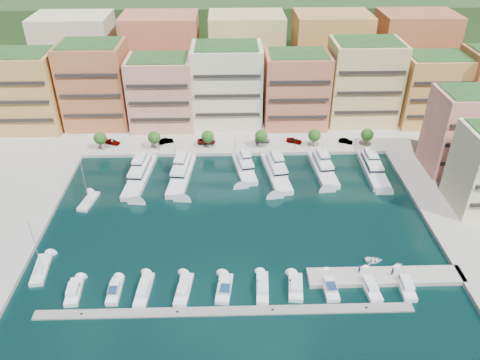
% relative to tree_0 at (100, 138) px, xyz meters
% --- Properties ---
extents(ground, '(400.00, 400.00, 0.00)m').
position_rel_tree_0_xyz_m(ground, '(40.00, -33.50, -4.74)').
color(ground, black).
rests_on(ground, ground).
extents(north_quay, '(220.00, 64.00, 2.00)m').
position_rel_tree_0_xyz_m(north_quay, '(40.00, 28.50, -4.74)').
color(north_quay, '#9E998E').
rests_on(north_quay, ground).
extents(hillside, '(240.00, 40.00, 58.00)m').
position_rel_tree_0_xyz_m(hillside, '(40.00, 76.50, -4.74)').
color(hillside, '#213817').
rests_on(hillside, ground).
extents(south_pontoon, '(72.00, 2.20, 0.35)m').
position_rel_tree_0_xyz_m(south_pontoon, '(37.00, -63.50, -4.74)').
color(south_pontoon, gray).
rests_on(south_pontoon, ground).
extents(finger_pier, '(32.00, 5.00, 2.00)m').
position_rel_tree_0_xyz_m(finger_pier, '(70.00, -55.50, -4.74)').
color(finger_pier, '#9E998E').
rests_on(finger_pier, ground).
extents(apartment_0, '(22.00, 16.50, 24.80)m').
position_rel_tree_0_xyz_m(apartment_0, '(-26.00, 16.49, 8.57)').
color(apartment_0, '#C88849').
rests_on(apartment_0, north_quay).
extents(apartment_1, '(20.00, 16.50, 26.80)m').
position_rel_tree_0_xyz_m(apartment_1, '(-4.00, 18.49, 9.57)').
color(apartment_1, '#B5653C').
rests_on(apartment_1, north_quay).
extents(apartment_2, '(20.00, 15.50, 22.80)m').
position_rel_tree_0_xyz_m(apartment_2, '(17.00, 16.49, 7.57)').
color(apartment_2, '#EB9F83').
rests_on(apartment_2, north_quay).
extents(apartment_3, '(22.00, 16.50, 25.80)m').
position_rel_tree_0_xyz_m(apartment_3, '(38.00, 18.49, 9.07)').
color(apartment_3, beige).
rests_on(apartment_3, north_quay).
extents(apartment_4, '(20.00, 15.50, 23.80)m').
position_rel_tree_0_xyz_m(apartment_4, '(60.00, 16.49, 8.07)').
color(apartment_4, '#C96E4B').
rests_on(apartment_4, north_quay).
extents(apartment_5, '(22.00, 16.50, 26.80)m').
position_rel_tree_0_xyz_m(apartment_5, '(82.00, 18.49, 9.57)').
color(apartment_5, '#F1D87F').
rests_on(apartment_5, north_quay).
extents(apartment_6, '(20.00, 15.50, 22.80)m').
position_rel_tree_0_xyz_m(apartment_6, '(104.00, 16.49, 7.57)').
color(apartment_6, '#C88849').
rests_on(apartment_6, north_quay).
extents(apartment_east_a, '(18.00, 14.50, 22.80)m').
position_rel_tree_0_xyz_m(apartment_east_a, '(102.00, -13.51, 7.57)').
color(apartment_east_a, '#EB9F83').
rests_on(apartment_east_a, east_quay).
extents(backblock_0, '(26.00, 18.00, 30.00)m').
position_rel_tree_0_xyz_m(backblock_0, '(-15.00, 40.50, 11.26)').
color(backblock_0, beige).
rests_on(backblock_0, north_quay).
extents(backblock_1, '(26.00, 18.00, 30.00)m').
position_rel_tree_0_xyz_m(backblock_1, '(15.00, 40.50, 11.26)').
color(backblock_1, '#C96E4B').
rests_on(backblock_1, north_quay).
extents(backblock_2, '(26.00, 18.00, 30.00)m').
position_rel_tree_0_xyz_m(backblock_2, '(45.00, 40.50, 11.26)').
color(backblock_2, '#F1D87F').
rests_on(backblock_2, north_quay).
extents(backblock_3, '(26.00, 18.00, 30.00)m').
position_rel_tree_0_xyz_m(backblock_3, '(75.00, 40.50, 11.26)').
color(backblock_3, '#C88849').
rests_on(backblock_3, north_quay).
extents(backblock_4, '(26.00, 18.00, 30.00)m').
position_rel_tree_0_xyz_m(backblock_4, '(105.00, 40.50, 11.26)').
color(backblock_4, '#B5653C').
rests_on(backblock_4, north_quay).
extents(tree_0, '(3.80, 3.80, 5.65)m').
position_rel_tree_0_xyz_m(tree_0, '(0.00, 0.00, 0.00)').
color(tree_0, '#473323').
rests_on(tree_0, north_quay).
extents(tree_1, '(3.80, 3.80, 5.65)m').
position_rel_tree_0_xyz_m(tree_1, '(16.00, 0.00, 0.00)').
color(tree_1, '#473323').
rests_on(tree_1, north_quay).
extents(tree_2, '(3.80, 3.80, 5.65)m').
position_rel_tree_0_xyz_m(tree_2, '(32.00, 0.00, 0.00)').
color(tree_2, '#473323').
rests_on(tree_2, north_quay).
extents(tree_3, '(3.80, 3.80, 5.65)m').
position_rel_tree_0_xyz_m(tree_3, '(48.00, 0.00, 0.00)').
color(tree_3, '#473323').
rests_on(tree_3, north_quay).
extents(tree_4, '(3.80, 3.80, 5.65)m').
position_rel_tree_0_xyz_m(tree_4, '(64.00, 0.00, 0.00)').
color(tree_4, '#473323').
rests_on(tree_4, north_quay).
extents(tree_5, '(3.80, 3.80, 5.65)m').
position_rel_tree_0_xyz_m(tree_5, '(80.00, 0.00, 0.00)').
color(tree_5, '#473323').
rests_on(tree_5, north_quay).
extents(lamppost_0, '(0.30, 0.30, 4.20)m').
position_rel_tree_0_xyz_m(lamppost_0, '(4.00, -2.30, -0.92)').
color(lamppost_0, black).
rests_on(lamppost_0, north_quay).
extents(lamppost_1, '(0.30, 0.30, 4.20)m').
position_rel_tree_0_xyz_m(lamppost_1, '(22.00, -2.30, -0.92)').
color(lamppost_1, black).
rests_on(lamppost_1, north_quay).
extents(lamppost_2, '(0.30, 0.30, 4.20)m').
position_rel_tree_0_xyz_m(lamppost_2, '(40.00, -2.30, -0.92)').
color(lamppost_2, black).
rests_on(lamppost_2, north_quay).
extents(lamppost_3, '(0.30, 0.30, 4.20)m').
position_rel_tree_0_xyz_m(lamppost_3, '(58.00, -2.30, -0.92)').
color(lamppost_3, black).
rests_on(lamppost_3, north_quay).
extents(lamppost_4, '(0.30, 0.30, 4.20)m').
position_rel_tree_0_xyz_m(lamppost_4, '(76.00, -2.30, -0.92)').
color(lamppost_4, black).
rests_on(lamppost_4, north_quay).
extents(yacht_1, '(6.94, 22.74, 7.30)m').
position_rel_tree_0_xyz_m(yacht_1, '(13.73, -14.81, -3.65)').
color(yacht_1, silver).
rests_on(yacht_1, ground).
extents(yacht_2, '(6.99, 21.91, 7.30)m').
position_rel_tree_0_xyz_m(yacht_2, '(25.11, -14.36, -3.53)').
color(yacht_2, silver).
rests_on(yacht_2, ground).
extents(yacht_3, '(6.90, 16.46, 7.30)m').
position_rel_tree_0_xyz_m(yacht_3, '(42.48, -11.81, -3.53)').
color(yacht_3, silver).
rests_on(yacht_3, ground).
extents(yacht_4, '(7.50, 21.31, 7.30)m').
position_rel_tree_0_xyz_m(yacht_4, '(51.21, -14.11, -3.65)').
color(yacht_4, silver).
rests_on(yacht_4, ground).
extents(yacht_5, '(6.05, 18.51, 7.30)m').
position_rel_tree_0_xyz_m(yacht_5, '(64.58, -12.84, -3.53)').
color(yacht_5, silver).
rests_on(yacht_5, ground).
extents(yacht_6, '(5.09, 19.65, 7.30)m').
position_rel_tree_0_xyz_m(yacht_6, '(78.56, -13.47, -3.53)').
color(yacht_6, silver).
rests_on(yacht_6, ground).
extents(cruiser_0, '(3.13, 7.42, 2.55)m').
position_rel_tree_0_xyz_m(cruiser_0, '(7.20, -58.08, -4.20)').
color(cruiser_0, white).
rests_on(cruiser_0, ground).
extents(cruiser_1, '(2.41, 7.11, 2.66)m').
position_rel_tree_0_xyz_m(cruiser_1, '(15.19, -58.09, -4.17)').
color(cruiser_1, white).
rests_on(cruiser_1, ground).
extents(cruiser_2, '(3.15, 9.28, 2.55)m').
position_rel_tree_0_xyz_m(cruiser_2, '(20.94, -58.10, -4.20)').
color(cruiser_2, white).
rests_on(cruiser_2, ground).
extents(cruiser_3, '(3.61, 8.87, 2.55)m').
position_rel_tree_0_xyz_m(cruiser_3, '(28.81, -58.09, -4.20)').
color(cruiser_3, white).
rests_on(cruiser_3, ground).
extents(cruiser_4, '(3.68, 8.07, 2.66)m').
position_rel_tree_0_xyz_m(cruiser_4, '(36.87, -58.10, -4.17)').
color(cruiser_4, white).
rests_on(cruiser_4, ground).
extents(cruiser_5, '(2.84, 8.67, 2.55)m').
position_rel_tree_0_xyz_m(cruiser_5, '(44.48, -58.09, -4.20)').
color(cruiser_5, white).
rests_on(cruiser_5, ground).
extents(cruiser_6, '(3.60, 7.63, 2.55)m').
position_rel_tree_0_xyz_m(cruiser_6, '(51.13, -58.08, -4.20)').
color(cruiser_6, white).
rests_on(cruiser_6, ground).
extents(cruiser_7, '(2.76, 7.84, 2.66)m').
position_rel_tree_0_xyz_m(cruiser_7, '(57.94, -58.10, -4.17)').
color(cruiser_7, white).
rests_on(cruiser_7, ground).
extents(cruiser_8, '(3.50, 8.86, 2.55)m').
position_rel_tree_0_xyz_m(cruiser_8, '(65.93, -58.09, -4.20)').
color(cruiser_8, white).
rests_on(cruiser_8, ground).
extents(cruiser_9, '(3.00, 8.60, 2.55)m').
position_rel_tree_0_xyz_m(cruiser_9, '(73.23, -58.09, -4.20)').
color(cruiser_9, white).
rests_on(cruiser_9, ground).
extents(sailboat_2, '(4.19, 8.51, 13.20)m').
position_rel_tree_0_xyz_m(sailboat_2, '(2.37, -26.68, -4.42)').
color(sailboat_2, silver).
rests_on(sailboat_2, ground).
extents(sailboat_0, '(3.72, 9.53, 13.20)m').
position_rel_tree_0_xyz_m(sailboat_0, '(-1.52, -51.39, -4.43)').
color(sailboat_0, silver).
rests_on(sailboat_0, ground).
extents(tender_2, '(3.93, 2.93, 0.78)m').
position_rel_tree_0_xyz_m(tender_2, '(68.94, -50.40, -4.35)').
color(tender_2, white).
rests_on(tender_2, ground).
extents(tender_3, '(1.71, 1.51, 0.84)m').
position_rel_tree_0_xyz_m(tender_3, '(73.95, -51.84, -4.32)').
color(tender_3, beige).
rests_on(tender_3, ground).
extents(car_0, '(5.03, 3.53, 1.59)m').
position_rel_tree_0_xyz_m(car_0, '(2.60, 3.19, -2.95)').
color(car_0, gray).
rests_on(car_0, north_quay).
extents(car_1, '(4.67, 2.83, 1.45)m').
position_rel_tree_0_xyz_m(car_1, '(18.99, 3.54, -3.02)').
color(car_1, gray).
rests_on(car_1, north_quay).
extents(car_2, '(5.53, 2.63, 1.52)m').
position_rel_tree_0_xyz_m(car_2, '(31.34, 2.96, -2.98)').
color(car_2, gray).
rests_on(car_2, north_quay).
extents(car_3, '(4.83, 2.30, 1.36)m').
position_rel_tree_0_xyz_m(car_3, '(48.65, 3.20, -3.06)').
color(car_3, gray).
rests_on(car_3, north_quay).
extents(car_4, '(5.11, 3.63, 1.62)m').
position_rel_tree_0_xyz_m(car_4, '(58.39, 2.54, -2.93)').
color(car_4, gray).
rests_on(car_4, north_quay).
extents(car_5, '(4.44, 3.04, 1.39)m').
position_rel_tree_0_xyz_m(car_5, '(74.25, 1.85, -3.05)').
color(car_5, gray).
rests_on(car_5, north_quay).
extents(person_0, '(0.61, 0.80, 1.98)m').
position_rel_tree_0_xyz_m(person_0, '(64.60, -54.70, -2.75)').
color(person_0, '#262A4C').
rests_on(person_0, finger_pier).
extents(person_1, '(0.91, 0.72, 1.83)m').
position_rel_tree_0_xyz_m(person_1, '(71.12, -55.53, -2.83)').
color(person_1, '#4A352C').
rests_on(person_1, finger_pier).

